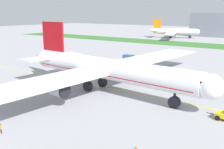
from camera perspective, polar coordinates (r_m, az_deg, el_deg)
ground_plane at (r=69.78m, az=-2.30°, el=-2.46°), size 600.00×600.00×0.00m
apron_taxi_line at (r=69.52m, az=-2.48°, el=-2.52°), size 280.00×0.36×0.01m
grass_median_strip at (r=162.54m, az=21.15°, el=5.55°), size 320.00×24.00×0.10m
airliner_foreground at (r=64.45m, az=-1.72°, el=1.22°), size 55.36×89.44×15.98m
ground_crew_wingwalker_port at (r=46.58m, az=-22.28°, el=-10.25°), size 0.49×0.39×1.55m
traffic_cone_near_nose at (r=39.16m, az=5.12°, el=-14.87°), size 0.36×0.36×0.58m
service_truck_catering_van at (r=100.00m, az=3.77°, el=3.24°), size 5.62×3.36×3.22m
parked_airliner_far_left at (r=206.67m, az=12.76°, el=8.80°), size 35.74×56.55×13.87m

